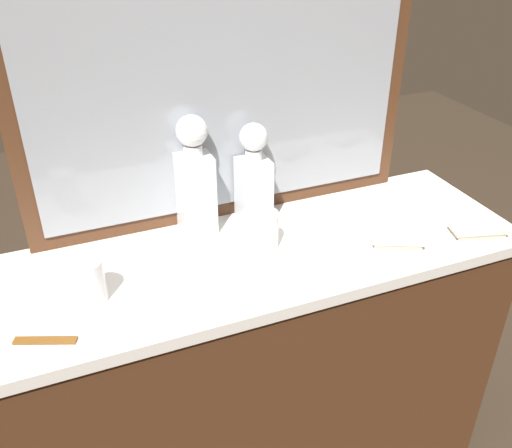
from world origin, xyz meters
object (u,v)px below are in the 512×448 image
at_px(silver_brush_far_left, 397,241).
at_px(crystal_decanter_front, 254,183).
at_px(crystal_tumbler_right, 89,283).
at_px(crystal_tumbler_rear, 263,231).
at_px(tortoiseshell_comb, 45,340).
at_px(crystal_decanter_far_left, 195,186).
at_px(silver_brush_front, 478,230).

bearing_deg(silver_brush_far_left, crystal_decanter_front, 138.38).
height_order(crystal_decanter_front, crystal_tumbler_right, crystal_decanter_front).
height_order(crystal_tumbler_rear, crystal_tumbler_right, crystal_tumbler_right).
bearing_deg(tortoiseshell_comb, crystal_tumbler_right, 43.56).
relative_size(crystal_tumbler_right, silver_brush_far_left, 0.73).
relative_size(crystal_decanter_far_left, tortoiseshell_comb, 2.55).
relative_size(silver_brush_front, tortoiseshell_comb, 1.23).
xyz_separation_m(crystal_tumbler_rear, crystal_tumbler_right, (-0.43, -0.06, 0.00)).
height_order(silver_brush_far_left, silver_brush_front, same).
distance_m(crystal_decanter_far_left, silver_brush_far_left, 0.53).
bearing_deg(crystal_tumbler_rear, crystal_tumbler_right, -172.56).
height_order(crystal_decanter_front, tortoiseshell_comb, crystal_decanter_front).
distance_m(crystal_tumbler_rear, silver_brush_far_left, 0.34).
height_order(crystal_tumbler_right, tortoiseshell_comb, crystal_tumbler_right).
bearing_deg(crystal_tumbler_right, crystal_decanter_far_left, 32.89).
height_order(silver_brush_far_left, tortoiseshell_comb, silver_brush_far_left).
bearing_deg(silver_brush_front, tortoiseshell_comb, 179.73).
relative_size(crystal_tumbler_rear, silver_brush_front, 0.62).
bearing_deg(tortoiseshell_comb, silver_brush_front, -0.27).
height_order(crystal_decanter_far_left, crystal_decanter_front, crystal_decanter_far_left).
bearing_deg(silver_brush_far_left, tortoiseshell_comb, -177.98).
bearing_deg(tortoiseshell_comb, crystal_tumbler_rear, 16.24).
height_order(crystal_decanter_far_left, crystal_tumbler_rear, crystal_decanter_far_left).
distance_m(crystal_decanter_far_left, crystal_tumbler_right, 0.37).
relative_size(crystal_decanter_front, crystal_tumbler_right, 2.71).
xyz_separation_m(crystal_decanter_front, crystal_tumbler_right, (-0.46, -0.19, -0.06)).
xyz_separation_m(crystal_decanter_front, crystal_tumbler_rear, (-0.03, -0.13, -0.07)).
xyz_separation_m(crystal_tumbler_right, silver_brush_front, (0.97, -0.10, -0.03)).
bearing_deg(crystal_tumbler_rear, silver_brush_far_left, -21.83).
distance_m(crystal_decanter_far_left, tortoiseshell_comb, 0.52).
bearing_deg(silver_brush_front, crystal_tumbler_right, 173.83).
height_order(crystal_decanter_front, silver_brush_front, crystal_decanter_front).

